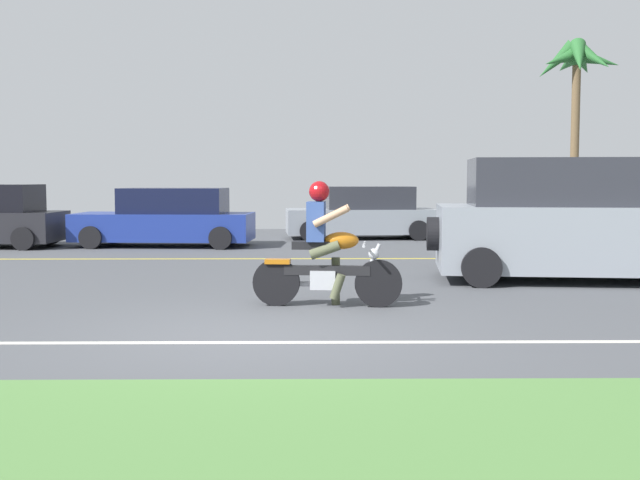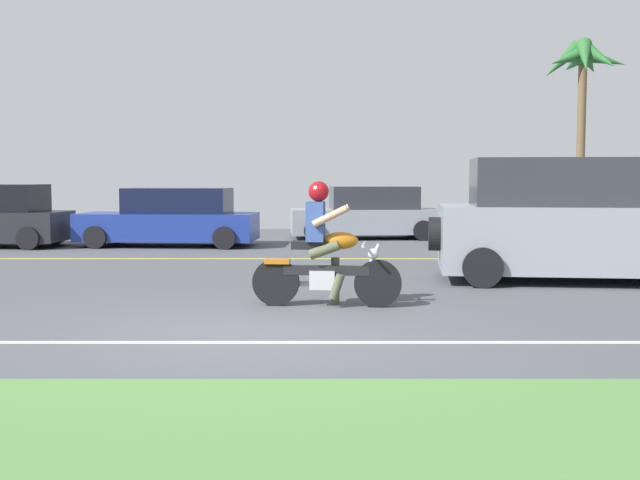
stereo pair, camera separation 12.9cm
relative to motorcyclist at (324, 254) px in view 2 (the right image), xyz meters
name	(u,v)px [view 2 (the right image)]	position (x,y,z in m)	size (l,w,h in m)	color
ground	(269,295)	(-0.81, 1.12, -0.73)	(56.00, 30.00, 0.04)	#4C4F54
grass_median	(194,466)	(-0.81, -5.98, -0.68)	(56.00, 3.80, 0.06)	#548442
lane_line_near	(249,342)	(-0.81, -2.35, -0.71)	(50.40, 0.12, 0.01)	silver
lane_line_far	(285,259)	(-0.81, 6.24, -0.71)	(50.40, 0.12, 0.01)	yellow
motorcyclist	(324,254)	(0.00, 0.00, 0.00)	(2.02, 0.66, 1.69)	black
suv_nearby	(572,222)	(4.17, 2.62, 0.28)	(4.78, 2.62, 2.06)	#8C939E
parked_car_1	(170,219)	(-3.85, 9.41, -0.02)	(4.54, 2.13, 1.48)	navy
parked_car_2	(367,214)	(1.29, 11.88, -0.02)	(4.31, 2.14, 1.49)	#8C939E
parked_car_3	(591,219)	(6.84, 9.43, -0.03)	(4.42, 1.96, 1.46)	#2D663D
palm_tree_0	(582,70)	(8.21, 14.57, 4.41)	(2.73, 2.72, 6.09)	brown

